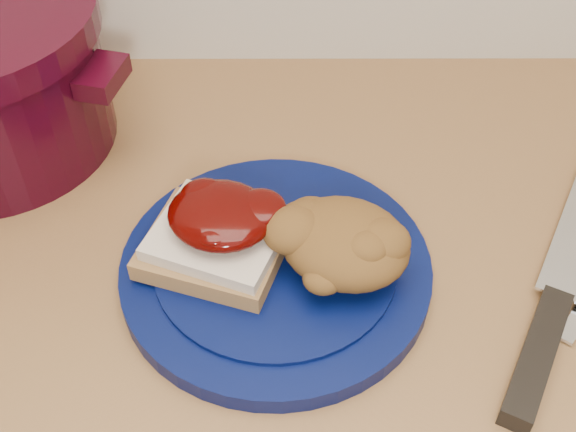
{
  "coord_description": "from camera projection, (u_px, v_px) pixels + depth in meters",
  "views": [
    {
      "loc": [
        -0.02,
        1.1,
        1.36
      ],
      "look_at": [
        -0.02,
        1.5,
        0.95
      ],
      "focal_mm": 45.0,
      "sensor_mm": 36.0,
      "label": 1
    }
  ],
  "objects": [
    {
      "name": "plate",
      "position": [
        276.0,
        269.0,
        0.59
      ],
      "size": [
        0.34,
        0.34,
        0.02
      ],
      "primitive_type": "cylinder",
      "rotation": [
        0.0,
        0.0,
        -0.42
      ],
      "color": "#040C3A",
      "rests_on": "wood_countertop"
    },
    {
      "name": "sandwich",
      "position": [
        218.0,
        232.0,
        0.57
      ],
      "size": [
        0.13,
        0.12,
        0.05
      ],
      "rotation": [
        0.0,
        0.0,
        -0.42
      ],
      "color": "olive",
      "rests_on": "plate"
    },
    {
      "name": "stuffing_mound",
      "position": [
        345.0,
        243.0,
        0.56
      ],
      "size": [
        0.13,
        0.12,
        0.05
      ],
      "primitive_type": "ellipsoid",
      "rotation": [
        0.0,
        0.0,
        -0.42
      ],
      "color": "brown",
      "rests_on": "plate"
    },
    {
      "name": "chef_knife",
      "position": [
        552.0,
        313.0,
        0.56
      ],
      "size": [
        0.18,
        0.31,
        0.02
      ],
      "rotation": [
        0.0,
        0.0,
        1.08
      ],
      "color": "black",
      "rests_on": "wood_countertop"
    },
    {
      "name": "pepper_grinder",
      "position": [
        21.0,
        78.0,
        0.67
      ],
      "size": [
        0.08,
        0.08,
        0.14
      ],
      "rotation": [
        0.0,
        0.0,
        -0.34
      ],
      "color": "black",
      "rests_on": "wood_countertop"
    }
  ]
}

